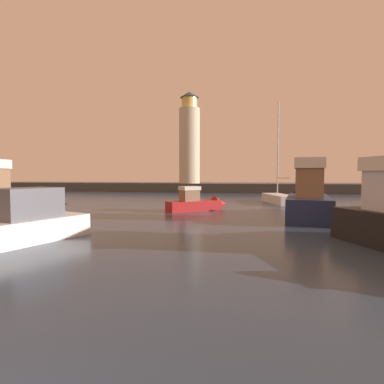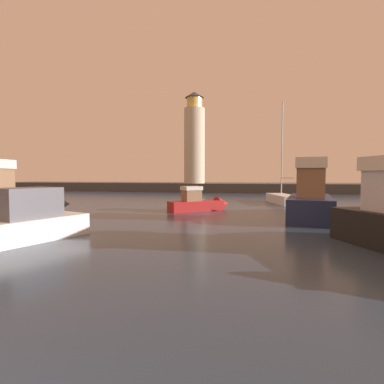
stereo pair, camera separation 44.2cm
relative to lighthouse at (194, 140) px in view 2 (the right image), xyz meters
The scene contains 7 objects.
ground_plane 28.11m from the lighthouse, 74.87° to the right, with size 220.00×220.00×0.00m, color #2D3D51.
breakwater 10.89m from the lighthouse, ahead, with size 88.15×4.61×1.55m, color #423F3D.
lighthouse is the anchor object (origin of this frame).
motorboat_0 34.62m from the lighthouse, 102.04° to the right, with size 8.61×2.83×4.45m.
motorboat_2 30.12m from the lighthouse, 77.29° to the right, with size 5.11×4.51×2.23m.
motorboat_3 34.55m from the lighthouse, 64.60° to the right, with size 4.02×9.53×4.40m.
sailboat_moored 25.63m from the lighthouse, 55.93° to the right, with size 3.33×6.66×10.57m.
Camera 2 is at (3.75, -1.07, 2.85)m, focal length 28.02 mm.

